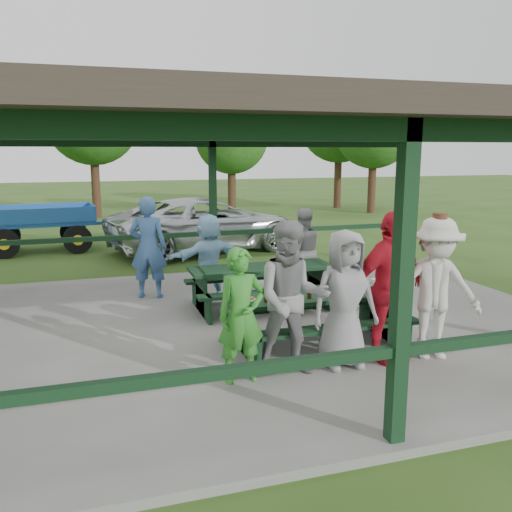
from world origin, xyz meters
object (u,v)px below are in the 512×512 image
object	(u,v)px
spectator_grey	(302,251)
pickup_truck	(206,224)
picnic_table_far	(261,282)
farm_trailer	(41,227)
spectator_lblue	(209,257)
picnic_table_near	(317,313)
contestant_green	(241,315)
contestant_grey_mid	(344,299)
contestant_red	(389,287)
contestant_grey_left	(292,299)
spectator_blue	(148,247)
contestant_white_fedora	(435,288)

from	to	relation	value
spectator_grey	pickup_truck	bearing A→B (deg)	-77.10
picnic_table_far	pickup_truck	distance (m)	6.22
spectator_grey	farm_trailer	distance (m)	8.61
farm_trailer	spectator_lblue	bearing A→B (deg)	-68.75
picnic_table_near	spectator_grey	bearing A→B (deg)	72.01
contestant_green	spectator_grey	size ratio (longest dim) A/B	0.98
contestant_green	pickup_truck	size ratio (longest dim) A/B	0.29
picnic_table_far	spectator_grey	xyz separation A→B (m)	(1.06, 0.72, 0.36)
picnic_table_near	contestant_grey_mid	xyz separation A→B (m)	(0.02, -0.78, 0.41)
picnic_table_far	contestant_grey_mid	distance (m)	2.82
picnic_table_near	contestant_red	xyz separation A→B (m)	(0.66, -0.78, 0.52)
picnic_table_near	contestant_green	bearing A→B (deg)	-148.25
contestant_grey_left	spectator_blue	distance (m)	4.33
spectator_blue	contestant_red	bearing A→B (deg)	139.75
contestant_white_fedora	spectator_blue	distance (m)	5.31
contestant_grey_mid	contestant_white_fedora	size ratio (longest dim) A/B	0.91
contestant_green	pickup_truck	distance (m)	9.17
contestant_grey_mid	spectator_grey	size ratio (longest dim) A/B	1.07
pickup_truck	contestant_red	bearing A→B (deg)	168.68
spectator_lblue	farm_trailer	bearing A→B (deg)	-85.58
farm_trailer	contestant_grey_left	bearing A→B (deg)	-76.10
contestant_green	farm_trailer	world-z (taller)	contestant_green
contestant_grey_mid	contestant_green	bearing A→B (deg)	-175.66
pickup_truck	farm_trailer	xyz separation A→B (m)	(-4.49, 1.39, -0.07)
contestant_green	contestant_white_fedora	size ratio (longest dim) A/B	0.84
contestant_grey_mid	picnic_table_far	bearing A→B (deg)	96.18
spectator_lblue	spectator_blue	bearing A→B (deg)	-48.03
picnic_table_far	contestant_green	distance (m)	3.09
picnic_table_near	spectator_lblue	xyz separation A→B (m)	(-0.93, 2.81, 0.33)
picnic_table_near	contestant_white_fedora	distance (m)	1.63
picnic_table_near	spectator_grey	distance (m)	2.88
contestant_red	spectator_grey	bearing A→B (deg)	73.23
contestant_grey_left	farm_trailer	bearing A→B (deg)	122.52
picnic_table_near	spectator_grey	xyz separation A→B (m)	(0.88, 2.72, 0.36)
picnic_table_far	spectator_lblue	xyz separation A→B (m)	(-0.76, 0.81, 0.33)
picnic_table_far	contestant_grey_left	size ratio (longest dim) A/B	1.31
contestant_red	pickup_truck	bearing A→B (deg)	79.80
spectator_blue	picnic_table_far	bearing A→B (deg)	160.78
contestant_red	farm_trailer	bearing A→B (deg)	102.40
contestant_grey_mid	spectator_lblue	distance (m)	3.71
contestant_grey_mid	contestant_red	size ratio (longest dim) A/B	0.89
contestant_green	spectator_blue	xyz separation A→B (m)	(-0.62, 4.15, 0.14)
farm_trailer	picnic_table_near	bearing A→B (deg)	-70.98
picnic_table_near	contestant_red	size ratio (longest dim) A/B	1.27
picnic_table_far	spectator_grey	distance (m)	1.33
contestant_grey_left	spectator_lblue	world-z (taller)	contestant_grey_left
contestant_green	spectator_lblue	xyz separation A→B (m)	(0.42, 3.64, -0.01)
spectator_lblue	picnic_table_far	bearing A→B (deg)	111.25
spectator_lblue	picnic_table_near	bearing A→B (deg)	86.47
contestant_grey_mid	spectator_grey	xyz separation A→B (m)	(0.86, 3.50, -0.05)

